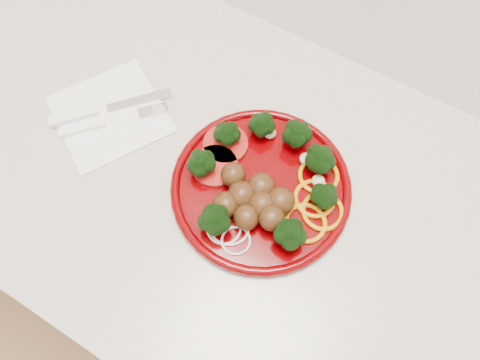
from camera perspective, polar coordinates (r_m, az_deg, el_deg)
The scene contains 5 objects.
counter at distance 1.18m, azimuth -9.43°, elevation -4.56°, with size 2.40×0.60×0.90m.
plate at distance 0.68m, azimuth 2.91°, elevation -0.48°, with size 0.27×0.27×0.06m.
napkin at distance 0.79m, azimuth -15.54°, elevation 7.71°, with size 0.16×0.16×0.00m, color white.
knife at distance 0.79m, azimuth -17.31°, elevation 7.98°, with size 0.14×0.16×0.01m.
fork at distance 0.77m, azimuth -17.19°, elevation 6.41°, with size 0.12×0.14×0.01m.
Camera 1 is at (0.37, 1.45, 1.54)m, focal length 35.00 mm.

